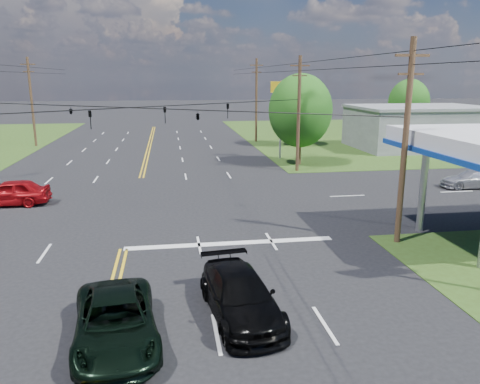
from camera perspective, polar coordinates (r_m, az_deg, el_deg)
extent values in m
plane|color=black|center=(30.10, -12.70, -1.49)|extent=(280.00, 280.00, 0.00)
cube|color=#2C4215|center=(69.67, 19.52, 6.60)|extent=(46.00, 48.00, 0.03)
cube|color=silver|center=(22.55, -1.18, -6.32)|extent=(10.00, 0.50, 0.02)
cube|color=slate|center=(56.59, 20.88, 7.25)|extent=(14.00, 10.00, 4.40)
cylinder|color=#A5A5AA|center=(25.58, 21.43, 0.57)|extent=(0.36, 0.36, 4.65)
cylinder|color=#3E281A|center=(22.91, 19.46, 5.47)|extent=(0.28, 0.28, 9.50)
cube|color=#3E281A|center=(22.73, 20.28, 15.36)|extent=(1.60, 0.12, 0.12)
cube|color=#3E281A|center=(22.71, 20.11, 13.35)|extent=(1.20, 0.10, 0.10)
cylinder|color=#3E281A|center=(39.61, 7.16, 9.33)|extent=(0.28, 0.28, 9.50)
cube|color=#3E281A|center=(39.51, 7.33, 15.05)|extent=(1.60, 0.12, 0.12)
cube|color=#3E281A|center=(39.50, 7.30, 13.89)|extent=(1.20, 0.10, 0.10)
cylinder|color=#3E281A|center=(59.07, -24.05, 9.94)|extent=(0.28, 0.28, 10.00)
cube|color=#3E281A|center=(59.02, -24.46, 13.99)|extent=(1.60, 0.12, 0.12)
cube|color=#3E281A|center=(59.01, -24.38, 13.22)|extent=(1.20, 0.10, 0.10)
cylinder|color=#3E281A|center=(58.07, 2.00, 11.05)|extent=(0.28, 0.28, 10.00)
cube|color=#3E281A|center=(58.03, 2.04, 15.20)|extent=(1.60, 0.12, 0.12)
cube|color=#3E281A|center=(58.01, 2.03, 14.41)|extent=(1.20, 0.10, 0.10)
imported|color=black|center=(28.00, -17.77, 8.37)|extent=(0.17, 0.21, 1.05)
imported|color=black|center=(30.53, -9.12, 9.24)|extent=(0.17, 0.21, 1.05)
imported|color=black|center=(33.85, -1.50, 9.83)|extent=(0.17, 0.21, 1.05)
imported|color=black|center=(32.36, -19.92, 9.34)|extent=(1.24, 0.26, 0.50)
imported|color=black|center=(26.43, -5.17, 9.28)|extent=(1.24, 0.26, 0.50)
cylinder|color=black|center=(29.09, 13.50, 15.68)|extent=(0.04, 100.00, 0.04)
cylinder|color=black|center=(29.07, 13.43, 14.50)|extent=(0.04, 100.00, 0.04)
cylinder|color=#3E281A|center=(43.09, 7.24, 5.53)|extent=(0.36, 0.36, 3.30)
ellipsoid|color=#205316|center=(42.75, 7.37, 9.81)|extent=(5.70, 5.70, 6.60)
cylinder|color=#3E281A|center=(55.25, 6.34, 7.12)|extent=(0.36, 0.36, 2.86)
ellipsoid|color=#205316|center=(55.00, 6.42, 10.01)|extent=(4.94, 4.94, 5.72)
cylinder|color=#3E281A|center=(67.29, 19.67, 7.68)|extent=(0.36, 0.36, 3.08)
ellipsoid|color=#205316|center=(67.08, 19.88, 10.24)|extent=(5.32, 5.32, 6.16)
imported|color=black|center=(14.84, -14.92, -15.01)|extent=(2.97, 5.40, 1.43)
imported|color=black|center=(15.83, 0.04, -12.50)|extent=(2.63, 5.29, 1.48)
imported|color=#9F0B10|center=(32.34, -26.26, -0.07)|extent=(4.75, 1.97, 1.61)
imported|color=#B9BABF|center=(37.61, 26.44, 1.42)|extent=(4.55, 2.16, 1.28)
cylinder|color=#A5A5AA|center=(45.72, 4.98, 8.70)|extent=(0.20, 0.20, 7.49)
cube|color=gold|center=(45.55, 5.06, 12.64)|extent=(2.06, 0.27, 1.03)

